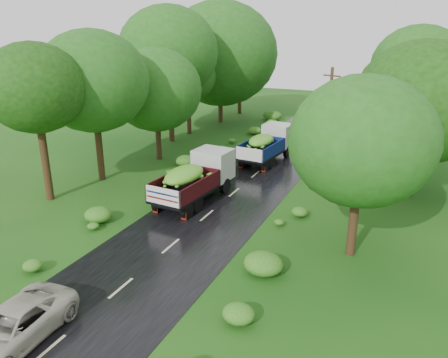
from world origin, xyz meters
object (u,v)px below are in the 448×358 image
Objects in this scene: truck_far at (268,143)px; car at (12,326)px; truck_near at (197,176)px; utility_pole at (328,121)px.

car is at bearing -87.18° from truck_far.
utility_pole reaches higher than truck_near.
truck_near is 0.88× the size of utility_pole.
utility_pole is (5.85, 22.35, 3.24)m from car.
utility_pole reaches higher than car.
truck_near is 14.19m from car.
truck_near is 10.51m from utility_pole.
truck_near is 1.41× the size of car.
truck_far is at bearing 86.82° from truck_near.
utility_pole is (6.15, 8.19, 2.37)m from truck_near.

